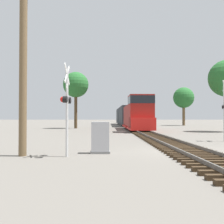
{
  "coord_description": "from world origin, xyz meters",
  "views": [
    {
      "loc": [
        -4.13,
        -13.77,
        1.8
      ],
      "look_at": [
        -3.72,
        6.99,
        2.23
      ],
      "focal_mm": 42.0,
      "sensor_mm": 36.0,
      "label": 1
    }
  ],
  "objects_px": {
    "crossing_signal_far": "(224,107)",
    "crossing_signal_near": "(66,103)",
    "freight_train": "(127,116)",
    "utility_pole": "(23,55)",
    "tree_deep_background": "(184,98)",
    "tree_mid_background": "(76,85)",
    "relay_cabinet": "(100,138)"
  },
  "relations": [
    {
      "from": "relay_cabinet",
      "to": "crossing_signal_far",
      "type": "bearing_deg",
      "value": 34.68
    },
    {
      "from": "tree_mid_background",
      "to": "tree_deep_background",
      "type": "bearing_deg",
      "value": 33.68
    },
    {
      "from": "relay_cabinet",
      "to": "tree_mid_background",
      "type": "relative_size",
      "value": 0.17
    },
    {
      "from": "crossing_signal_near",
      "to": "tree_mid_background",
      "type": "relative_size",
      "value": 0.46
    },
    {
      "from": "relay_cabinet",
      "to": "tree_deep_background",
      "type": "distance_m",
      "value": 48.34
    },
    {
      "from": "crossing_signal_far",
      "to": "tree_deep_background",
      "type": "height_order",
      "value": "tree_deep_background"
    },
    {
      "from": "crossing_signal_near",
      "to": "crossing_signal_far",
      "type": "bearing_deg",
      "value": 129.79
    },
    {
      "from": "crossing_signal_far",
      "to": "tree_mid_background",
      "type": "height_order",
      "value": "tree_mid_background"
    },
    {
      "from": "utility_pole",
      "to": "tree_mid_background",
      "type": "bearing_deg",
      "value": 92.2
    },
    {
      "from": "crossing_signal_near",
      "to": "tree_deep_background",
      "type": "height_order",
      "value": "tree_deep_background"
    },
    {
      "from": "crossing_signal_far",
      "to": "crossing_signal_near",
      "type": "bearing_deg",
      "value": 140.3
    },
    {
      "from": "relay_cabinet",
      "to": "tree_mid_background",
      "type": "xyz_separation_m",
      "value": [
        -4.79,
        29.94,
        6.34
      ]
    },
    {
      "from": "utility_pole",
      "to": "tree_mid_background",
      "type": "distance_m",
      "value": 30.91
    },
    {
      "from": "freight_train",
      "to": "tree_deep_background",
      "type": "distance_m",
      "value": 14.72
    },
    {
      "from": "freight_train",
      "to": "crossing_signal_near",
      "type": "xyz_separation_m",
      "value": [
        -5.98,
        -40.32,
        0.39
      ]
    },
    {
      "from": "freight_train",
      "to": "crossing_signal_far",
      "type": "bearing_deg",
      "value": -81.79
    },
    {
      "from": "crossing_signal_near",
      "to": "utility_pole",
      "type": "distance_m",
      "value": 3.09
    },
    {
      "from": "utility_pole",
      "to": "tree_deep_background",
      "type": "bearing_deg",
      "value": 65.22
    },
    {
      "from": "crossing_signal_near",
      "to": "tree_deep_background",
      "type": "bearing_deg",
      "value": 162.38
    },
    {
      "from": "tree_deep_background",
      "to": "crossing_signal_far",
      "type": "bearing_deg",
      "value": -102.14
    },
    {
      "from": "tree_deep_background",
      "to": "utility_pole",
      "type": "bearing_deg",
      "value": -114.78
    },
    {
      "from": "crossing_signal_near",
      "to": "relay_cabinet",
      "type": "relative_size",
      "value": 2.7
    },
    {
      "from": "freight_train",
      "to": "crossing_signal_near",
      "type": "bearing_deg",
      "value": -98.44
    },
    {
      "from": "crossing_signal_near",
      "to": "tree_deep_background",
      "type": "xyz_separation_m",
      "value": [
        18.98,
        45.89,
        3.71
      ]
    },
    {
      "from": "crossing_signal_near",
      "to": "utility_pole",
      "type": "relative_size",
      "value": 0.46
    },
    {
      "from": "utility_pole",
      "to": "tree_deep_background",
      "type": "xyz_separation_m",
      "value": [
        21.06,
        45.62,
        1.44
      ]
    },
    {
      "from": "crossing_signal_far",
      "to": "tree_deep_background",
      "type": "distance_m",
      "value": 39.45
    },
    {
      "from": "freight_train",
      "to": "utility_pole",
      "type": "distance_m",
      "value": 40.94
    },
    {
      "from": "crossing_signal_near",
      "to": "relay_cabinet",
      "type": "distance_m",
      "value": 2.53
    },
    {
      "from": "freight_train",
      "to": "tree_deep_background",
      "type": "bearing_deg",
      "value": 23.19
    },
    {
      "from": "crossing_signal_far",
      "to": "relay_cabinet",
      "type": "bearing_deg",
      "value": 140.05
    },
    {
      "from": "utility_pole",
      "to": "tree_deep_background",
      "type": "height_order",
      "value": "utility_pole"
    }
  ]
}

